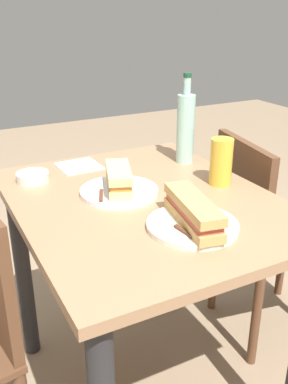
% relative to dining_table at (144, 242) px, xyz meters
% --- Properties ---
extents(dining_table, '(0.91, 0.74, 0.78)m').
position_rel_dining_table_xyz_m(dining_table, '(0.00, 0.00, 0.00)').
color(dining_table, '#997251').
rests_on(dining_table, ground).
extents(chair_near, '(0.46, 0.46, 0.86)m').
position_rel_dining_table_xyz_m(chair_near, '(0.09, -0.57, -0.14)').
color(chair_near, brown).
rests_on(chair_near, ground).
extents(plate_near, '(0.24, 0.24, 0.01)m').
position_rel_dining_table_xyz_m(plate_near, '(0.07, 0.05, 0.16)').
color(plate_near, white).
rests_on(plate_near, dining_table).
extents(baguette_sandwich_near, '(0.19, 0.13, 0.07)m').
position_rel_dining_table_xyz_m(baguette_sandwich_near, '(0.07, 0.05, 0.20)').
color(baguette_sandwich_near, '#DBB77A').
rests_on(baguette_sandwich_near, plate_near).
extents(knife_near, '(0.17, 0.08, 0.01)m').
position_rel_dining_table_xyz_m(knife_near, '(0.07, 0.11, 0.17)').
color(knife_near, silver).
rests_on(knife_near, plate_near).
extents(plate_far, '(0.24, 0.24, 0.01)m').
position_rel_dining_table_xyz_m(plate_far, '(-0.23, -0.02, 0.16)').
color(plate_far, silver).
rests_on(plate_far, dining_table).
extents(baguette_sandwich_far, '(0.26, 0.11, 0.07)m').
position_rel_dining_table_xyz_m(baguette_sandwich_far, '(-0.23, -0.02, 0.20)').
color(baguette_sandwich_far, tan).
rests_on(baguette_sandwich_far, plate_far).
extents(knife_far, '(0.18, 0.03, 0.01)m').
position_rel_dining_table_xyz_m(knife_far, '(-0.23, 0.03, 0.17)').
color(knife_far, silver).
rests_on(knife_far, plate_far).
extents(water_bottle, '(0.06, 0.06, 0.32)m').
position_rel_dining_table_xyz_m(water_bottle, '(0.23, -0.29, 0.28)').
color(water_bottle, '#99C6B7').
rests_on(water_bottle, dining_table).
extents(beer_glass, '(0.07, 0.07, 0.15)m').
position_rel_dining_table_xyz_m(beer_glass, '(-0.01, -0.27, 0.22)').
color(beer_glass, gold).
rests_on(beer_glass, dining_table).
extents(olive_bowl, '(0.11, 0.11, 0.03)m').
position_rel_dining_table_xyz_m(olive_bowl, '(0.29, 0.26, 0.16)').
color(olive_bowl, silver).
rests_on(olive_bowl, dining_table).
extents(paper_napkin, '(0.15, 0.15, 0.00)m').
position_rel_dining_table_xyz_m(paper_napkin, '(0.35, 0.08, 0.15)').
color(paper_napkin, white).
rests_on(paper_napkin, dining_table).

